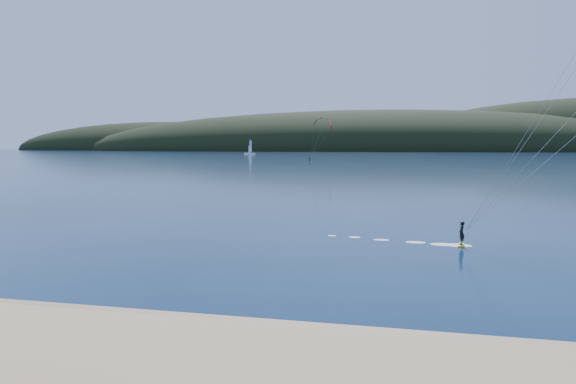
{
  "coord_description": "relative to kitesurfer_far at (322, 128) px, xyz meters",
  "views": [
    {
      "loc": [
        9.57,
        -14.98,
        7.24
      ],
      "look_at": [
        3.78,
        10.0,
        5.0
      ],
      "focal_mm": 33.23,
      "sensor_mm": 36.0,
      "label": 1
    }
  ],
  "objects": [
    {
      "name": "ground",
      "position": [
        27.5,
        -209.04,
        -14.6
      ],
      "size": [
        1800.0,
        1800.0,
        0.0
      ],
      "primitive_type": "plane",
      "color": "#071B33",
      "rests_on": "ground"
    },
    {
      "name": "sailboat",
      "position": [
        -89.34,
        186.25,
        -13.64
      ],
      "size": [
        9.43,
        5.85,
        13.11
      ],
      "color": "white",
      "rests_on": "ground"
    },
    {
      "name": "wet_sand",
      "position": [
        27.5,
        -204.54,
        -14.55
      ],
      "size": [
        220.0,
        2.5,
        0.1
      ],
      "color": "#8A7450",
      "rests_on": "ground"
    },
    {
      "name": "headland",
      "position": [
        28.13,
        536.24,
        -14.6
      ],
      "size": [
        1200.0,
        310.0,
        140.0
      ],
      "color": "black",
      "rests_on": "ground"
    },
    {
      "name": "kitesurfer_far",
      "position": [
        0.0,
        0.0,
        0.0
      ],
      "size": [
        10.91,
        5.53,
        17.9
      ],
      "color": "gold",
      "rests_on": "ground"
    }
  ]
}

